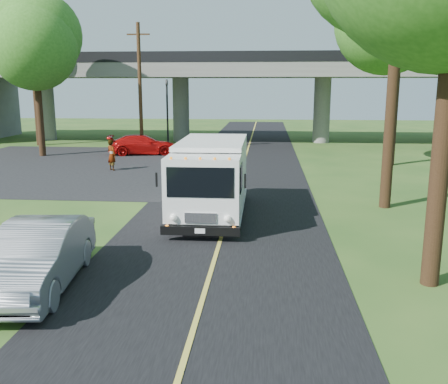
# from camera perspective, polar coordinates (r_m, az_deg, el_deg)

# --- Properties ---
(ground) EXTENTS (120.00, 120.00, 0.00)m
(ground) POSITION_cam_1_polar(r_m,az_deg,el_deg) (12.13, -2.21, -11.41)
(ground) COLOR #294C1B
(ground) RESTS_ON ground
(road) EXTENTS (7.00, 90.00, 0.02)m
(road) POSITION_cam_1_polar(r_m,az_deg,el_deg) (21.62, 1.04, -0.74)
(road) COLOR black
(road) RESTS_ON ground
(parking_lot) EXTENTS (16.00, 18.00, 0.01)m
(parking_lot) POSITION_cam_1_polar(r_m,az_deg,el_deg) (31.93, -18.05, 2.88)
(parking_lot) COLOR black
(parking_lot) RESTS_ON ground
(lane_line) EXTENTS (0.12, 90.00, 0.01)m
(lane_line) POSITION_cam_1_polar(r_m,az_deg,el_deg) (21.62, 1.04, -0.69)
(lane_line) COLOR gold
(lane_line) RESTS_ON road
(overpass) EXTENTS (54.00, 10.00, 7.30)m
(overpass) POSITION_cam_1_polar(r_m,az_deg,el_deg) (43.05, 3.09, 11.81)
(overpass) COLOR slate
(overpass) RESTS_ON ground
(traffic_signal) EXTENTS (0.18, 0.22, 5.20)m
(traffic_signal) POSITION_cam_1_polar(r_m,az_deg,el_deg) (37.79, -6.50, 9.63)
(traffic_signal) COLOR black
(traffic_signal) RESTS_ON ground
(utility_pole) EXTENTS (1.60, 0.26, 9.00)m
(utility_pole) POSITION_cam_1_polar(r_m,az_deg,el_deg) (36.14, -9.57, 11.64)
(utility_pole) COLOR #472D19
(utility_pole) RESTS_ON ground
(tree_right_far) EXTENTS (5.77, 5.67, 10.99)m
(tree_right_far) POSITION_cam_1_polar(r_m,az_deg,el_deg) (32.02, 19.94, 17.70)
(tree_right_far) COLOR #382314
(tree_right_far) RESTS_ON ground
(tree_left_lot) EXTENTS (5.60, 5.50, 10.50)m
(tree_left_lot) POSITION_cam_1_polar(r_m,az_deg,el_deg) (36.33, -20.73, 16.27)
(tree_left_lot) COLOR #382314
(tree_left_lot) RESTS_ON ground
(tree_left_far) EXTENTS (5.26, 5.16, 9.89)m
(tree_left_far) POSITION_cam_1_polar(r_m,az_deg,el_deg) (42.99, -20.90, 14.91)
(tree_left_far) COLOR #382314
(tree_left_far) RESTS_ON ground
(step_van) EXTENTS (2.50, 6.68, 2.80)m
(step_van) POSITION_cam_1_polar(r_m,az_deg,el_deg) (18.50, -1.49, 1.83)
(step_van) COLOR white
(step_van) RESTS_ON ground
(red_sedan) EXTENTS (5.10, 2.92, 1.39)m
(red_sedan) POSITION_cam_1_polar(r_m,az_deg,el_deg) (35.68, -9.25, 5.37)
(red_sedan) COLOR #B40C0B
(red_sedan) RESTS_ON ground
(silver_sedan) EXTENTS (2.17, 4.96, 1.59)m
(silver_sedan) POSITION_cam_1_polar(r_m,az_deg,el_deg) (12.96, -20.53, -6.87)
(silver_sedan) COLOR gray
(silver_sedan) RESTS_ON ground
(pedestrian) EXTENTS (0.77, 0.75, 1.79)m
(pedestrian) POSITION_cam_1_polar(r_m,az_deg,el_deg) (29.29, -12.70, 4.14)
(pedestrian) COLOR gray
(pedestrian) RESTS_ON ground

